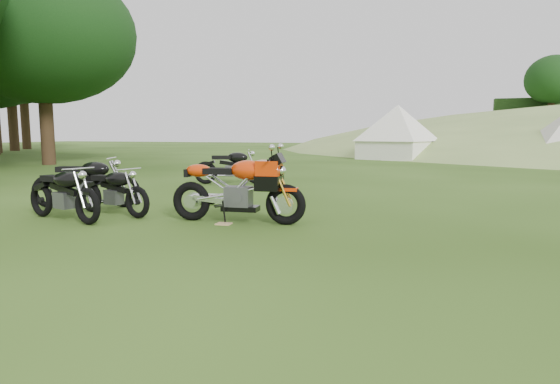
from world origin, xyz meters
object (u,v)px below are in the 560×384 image
(vintage_moto_a, at_px, (63,192))
(vintage_moto_c, at_px, (86,181))
(tent_left, at_px, (397,133))
(vintage_moto_d, at_px, (231,166))
(vintage_moto_b, at_px, (113,190))
(sport_motorcycle, at_px, (237,183))
(plywood_board, at_px, (224,224))

(vintage_moto_a, bearing_deg, vintage_moto_c, 130.87)
(tent_left, bearing_deg, vintage_moto_a, -78.74)
(vintage_moto_d, bearing_deg, vintage_moto_b, -108.63)
(vintage_moto_c, relative_size, tent_left, 0.59)
(vintage_moto_d, bearing_deg, vintage_moto_a, -112.93)
(sport_motorcycle, bearing_deg, vintage_moto_d, 110.53)
(vintage_moto_a, relative_size, vintage_moto_c, 0.92)
(vintage_moto_b, height_order, vintage_moto_d, vintage_moto_d)
(vintage_moto_b, relative_size, vintage_moto_d, 0.86)
(vintage_moto_b, xyz_separation_m, vintage_moto_c, (-0.98, 0.48, 0.07))
(sport_motorcycle, height_order, vintage_moto_b, sport_motorcycle)
(plywood_board, xyz_separation_m, vintage_moto_a, (-2.48, -0.56, 0.44))
(vintage_moto_c, bearing_deg, tent_left, 55.85)
(sport_motorcycle, height_order, plywood_board, sport_motorcycle)
(sport_motorcycle, xyz_separation_m, plywood_board, (-0.13, -0.22, -0.60))
(sport_motorcycle, distance_m, vintage_moto_d, 5.49)
(sport_motorcycle, relative_size, vintage_moto_d, 1.07)
(vintage_moto_a, bearing_deg, vintage_moto_b, 73.00)
(vintage_moto_d, height_order, tent_left, tent_left)
(sport_motorcycle, height_order, vintage_moto_a, sport_motorcycle)
(vintage_moto_b, relative_size, vintage_moto_c, 0.87)
(vintage_moto_c, height_order, tent_left, tent_left)
(plywood_board, bearing_deg, sport_motorcycle, 59.06)
(plywood_board, bearing_deg, vintage_moto_c, 169.20)
(vintage_moto_d, bearing_deg, vintage_moto_c, -120.62)
(plywood_board, distance_m, vintage_moto_d, 5.65)
(plywood_board, height_order, vintage_moto_a, vintage_moto_a)
(tent_left, bearing_deg, vintage_moto_c, -81.04)
(vintage_moto_b, bearing_deg, vintage_moto_d, 104.85)
(vintage_moto_c, xyz_separation_m, tent_left, (3.73, 18.49, 0.88))
(sport_motorcycle, bearing_deg, vintage_moto_c, 167.49)
(vintage_moto_a, relative_size, vintage_moto_d, 0.91)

